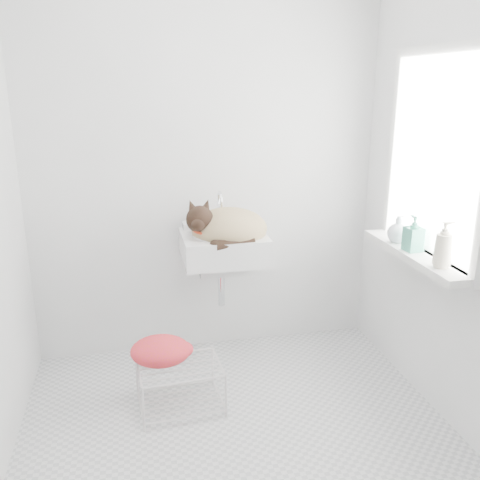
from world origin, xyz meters
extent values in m
cube|color=silver|center=(0.00, 0.00, 0.00)|extent=(2.20, 2.00, 0.02)
cube|color=white|center=(0.00, 1.00, 1.25)|extent=(2.20, 0.02, 2.50)
cube|color=white|center=(1.10, 0.00, 1.25)|extent=(0.02, 2.00, 2.50)
cube|color=white|center=(1.09, 0.20, 1.35)|extent=(0.01, 0.80, 1.00)
cube|color=white|center=(1.07, 0.20, 1.35)|extent=(0.04, 0.90, 1.10)
cube|color=white|center=(1.01, 0.20, 0.83)|extent=(0.16, 0.88, 0.04)
cube|color=white|center=(0.06, 0.74, 0.85)|extent=(0.50, 0.44, 0.20)
ellipsoid|color=tan|center=(0.09, 0.73, 0.88)|extent=(0.49, 0.44, 0.23)
sphere|color=black|center=(-0.08, 0.66, 0.98)|extent=(0.19, 0.19, 0.16)
torus|color=#B42A11|center=(-0.06, 0.65, 0.94)|extent=(0.16, 0.16, 0.06)
cube|color=silver|center=(-0.26, 0.29, 0.15)|extent=(0.46, 0.34, 0.26)
ellipsoid|color=#C84100|center=(-0.36, 0.35, 0.29)|extent=(0.36, 0.28, 0.14)
imported|color=#F5E9CF|center=(1.00, -0.06, 0.85)|extent=(0.09, 0.09, 0.20)
imported|color=teal|center=(1.00, 0.21, 0.85)|extent=(0.09, 0.10, 0.19)
imported|color=silver|center=(1.00, 0.37, 0.85)|extent=(0.13, 0.13, 0.15)
camera|label=1|loc=(-0.46, -2.17, 1.71)|focal=38.52mm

